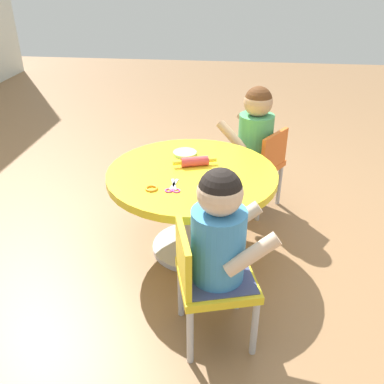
# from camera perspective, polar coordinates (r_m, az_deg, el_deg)

# --- Properties ---
(ground_plane) EXTENTS (10.00, 10.00, 0.00)m
(ground_plane) POSITION_cam_1_polar(r_m,az_deg,el_deg) (2.37, -0.00, -7.68)
(ground_plane) COLOR olive
(craft_table) EXTENTS (0.87, 0.87, 0.48)m
(craft_table) POSITION_cam_1_polar(r_m,az_deg,el_deg) (2.17, -0.00, 0.07)
(craft_table) COLOR silver
(craft_table) RESTS_ON ground
(child_chair_left) EXTENTS (0.37, 0.37, 0.54)m
(child_chair_left) POSITION_cam_1_polar(r_m,az_deg,el_deg) (1.71, 2.25, -11.76)
(child_chair_left) COLOR #B7B7BC
(child_chair_left) RESTS_ON ground
(seated_child_left) EXTENTS (0.35, 0.41, 0.51)m
(seated_child_left) POSITION_cam_1_polar(r_m,az_deg,el_deg) (1.57, 3.84, -5.35)
(seated_child_left) COLOR #3F4772
(seated_child_left) RESTS_ON ground
(child_chair_right) EXTENTS (0.41, 0.41, 0.54)m
(child_chair_right) POSITION_cam_1_polar(r_m,az_deg,el_deg) (2.64, 9.03, 3.73)
(child_chair_right) COLOR #B7B7BC
(child_chair_right) RESTS_ON ground
(seated_child_right) EXTENTS (0.41, 0.44, 0.51)m
(seated_child_right) POSITION_cam_1_polar(r_m,az_deg,el_deg) (2.57, 8.65, 8.54)
(seated_child_right) COLOR #3F4772
(seated_child_right) RESTS_ON ground
(rolling_pin) EXTENTS (0.09, 0.23, 0.05)m
(rolling_pin) POSITION_cam_1_polar(r_m,az_deg,el_deg) (2.17, 0.38, 4.21)
(rolling_pin) COLOR #D83F3F
(rolling_pin) RESTS_ON craft_table
(craft_scissors) EXTENTS (0.14, 0.08, 0.01)m
(craft_scissors) POSITION_cam_1_polar(r_m,az_deg,el_deg) (1.96, -2.59, 0.56)
(craft_scissors) COLOR silver
(craft_scissors) RESTS_ON craft_table
(playdough_blob_0) EXTENTS (0.13, 0.13, 0.02)m
(playdough_blob_0) POSITION_cam_1_polar(r_m,az_deg,el_deg) (2.30, -0.98, 5.33)
(playdough_blob_0) COLOR #B2E58C
(playdough_blob_0) RESTS_ON craft_table
(cookie_cutter_0) EXTENTS (0.06, 0.06, 0.01)m
(cookie_cutter_0) POSITION_cam_1_polar(r_m,az_deg,el_deg) (2.09, 4.76, 2.57)
(cookie_cutter_0) COLOR #D83FA5
(cookie_cutter_0) RESTS_ON craft_table
(cookie_cutter_1) EXTENTS (0.06, 0.06, 0.01)m
(cookie_cutter_1) POSITION_cam_1_polar(r_m,az_deg,el_deg) (1.96, -5.55, 0.49)
(cookie_cutter_1) COLOR orange
(cookie_cutter_1) RESTS_ON craft_table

